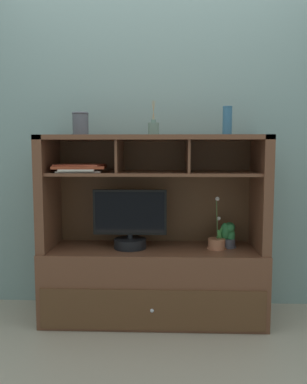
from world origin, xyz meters
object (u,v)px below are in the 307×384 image
tv_monitor (130,224)px  potted_orchid (217,242)px  potted_fern (228,234)px  magazine_stack_left (80,168)px  accent_vase (81,124)px  diffuser_bottle (153,129)px  media_console (154,261)px  ceramic_vase (227,121)px

tv_monitor → potted_orchid: tv_monitor is taller
potted_fern → magazine_stack_left: size_ratio=0.48×
potted_fern → accent_vase: 1.23m
potted_fern → diffuser_bottle: 0.87m
media_console → tv_monitor: 0.30m
tv_monitor → accent_vase: bearing=178.5°
potted_orchid → accent_vase: 1.19m
tv_monitor → diffuser_bottle: (0.16, 0.01, 0.63)m
tv_monitor → ceramic_vase: (0.63, 0.01, 0.68)m
media_console → ceramic_vase: size_ratio=7.86×
media_console → tv_monitor: bearing=-170.0°
tv_monitor → potted_fern: 0.67m
media_console → ceramic_vase: ceramic_vase is taller
tv_monitor → potted_fern: (0.66, 0.05, -0.08)m
media_console → magazine_stack_left: bearing=-171.8°
potted_fern → magazine_stack_left: bearing=-174.7°
media_console → accent_vase: 1.04m
magazine_stack_left → ceramic_vase: size_ratio=1.88×
potted_fern → diffuser_bottle: (-0.50, -0.04, 0.71)m
magazine_stack_left → ceramic_vase: 1.01m
accent_vase → magazine_stack_left: bearing=-90.5°
accent_vase → potted_fern: bearing=2.4°
tv_monitor → magazine_stack_left: (-0.32, -0.04, 0.38)m
tv_monitor → potted_orchid: bearing=0.5°
tv_monitor → diffuser_bottle: size_ratio=2.18×
diffuser_bottle → ceramic_vase: bearing=0.2°
magazine_stack_left → potted_fern: bearing=5.3°
potted_fern → accent_vase: bearing=-177.6°
tv_monitor → magazine_stack_left: size_ratio=1.39×
ceramic_vase → accent_vase: ceramic_vase is taller
ceramic_vase → potted_orchid: bearing=-170.7°
media_console → potted_orchid: (0.42, -0.02, 0.14)m
media_console → potted_orchid: bearing=-3.1°
media_console → potted_orchid: 0.44m
ceramic_vase → potted_fern: bearing=55.6°
ceramic_vase → accent_vase: size_ratio=1.23×
diffuser_bottle → ceramic_vase: diffuser_bottle is taller
potted_orchid → diffuser_bottle: size_ratio=1.56×
media_console → ceramic_vase: (0.48, -0.01, 0.94)m
accent_vase → tv_monitor: bearing=-1.5°
media_console → tv_monitor: (-0.16, -0.03, 0.26)m
media_console → diffuser_bottle: size_ratio=6.54×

